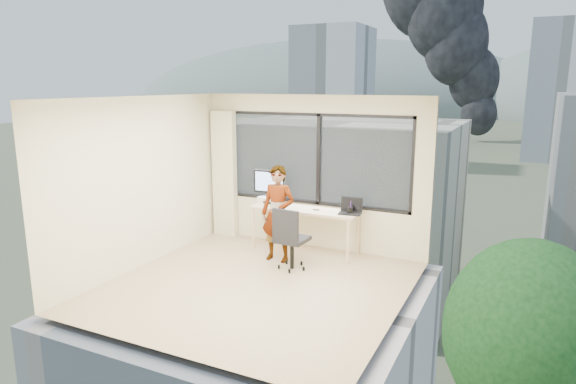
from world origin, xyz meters
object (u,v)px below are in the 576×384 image
Objects in this scene: monitor at (269,186)px; desk at (305,229)px; handbag at (353,205)px; laptop at (350,207)px; person at (278,214)px; game_console at (268,199)px; chair at (292,237)px.

desk is at bearing -8.86° from monitor.
laptop is at bearing -78.29° from handbag.
person is 0.99m from game_console.
desk is 5.82× the size of game_console.
handbag is at bearing 87.05° from laptop.
laptop is at bearing -7.52° from monitor.
monitor reaches higher than laptop.
monitor is 1.53m from laptop.
desk is at bearing 71.07° from person.
person reaches higher than chair.
person is 2.65× the size of monitor.
chair is 1.71× the size of monitor.
person is 1.15m from laptop.
person reaches higher than handbag.
game_console is at bearing 166.19° from desk.
laptop is (0.64, 0.80, 0.37)m from chair.
monitor is at bearing 126.93° from person.
person is 5.77× the size of handbag.
handbag is at bearing 61.74° from chair.
laptop is 1.39× the size of handbag.
chair is 1.23m from handbag.
laptop reaches higher than handbag.
laptop reaches higher than desk.
monitor reaches higher than desk.
handbag is at bearing 37.26° from person.
game_console is at bearing 136.60° from chair.
handbag is (1.59, -0.04, 0.07)m from game_console.
desk is 0.75m from person.
laptop is (1.51, -0.12, -0.18)m from monitor.
monitor is at bearing -47.24° from game_console.
laptop is (0.80, -0.05, 0.49)m from desk.
chair is 1.09m from laptop.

